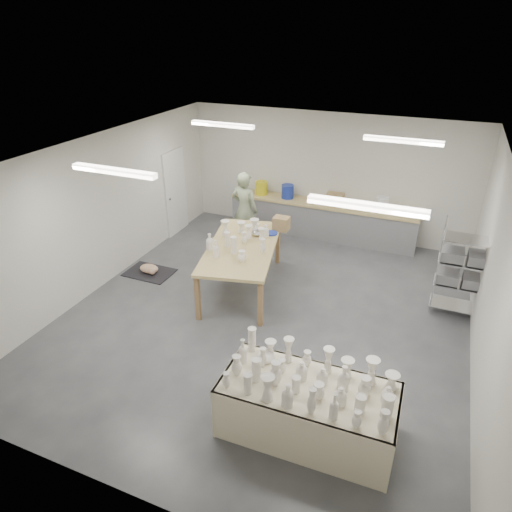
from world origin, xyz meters
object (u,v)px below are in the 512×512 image
at_px(drying_table, 308,407).
at_px(work_table, 245,244).
at_px(red_stool, 249,229).
at_px(potter, 245,210).

relative_size(drying_table, work_table, 0.81).
relative_size(drying_table, red_stool, 5.30).
bearing_deg(red_stool, drying_table, -59.42).
relative_size(drying_table, potter, 1.23).
relative_size(potter, red_stool, 4.30).
xyz_separation_m(drying_table, red_stool, (-3.03, 5.13, -0.12)).
bearing_deg(drying_table, potter, 120.72).
height_order(drying_table, potter, potter).
height_order(drying_table, red_stool, drying_table).
height_order(potter, red_stool, potter).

